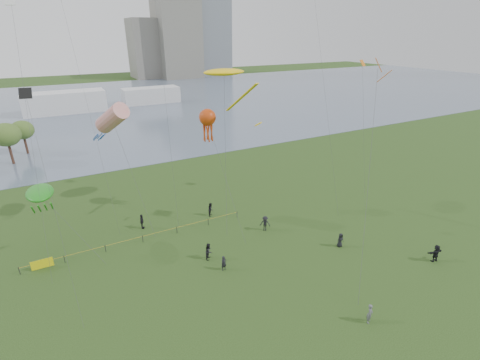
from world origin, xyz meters
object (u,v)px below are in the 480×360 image
fence (84,253)px  kite_octopus (207,118)px  kite_stingray (224,73)px  kite_flyer (370,313)px

fence → kite_octopus: kite_octopus is taller
kite_stingray → fence: bearing=-158.7°
kite_octopus → kite_stingray: bearing=22.7°
fence → kite_stingray: 25.37m
fence → kite_stingray: kite_stingray is taller
fence → kite_octopus: size_ratio=1.78×
kite_octopus → kite_flyer: bearing=-71.2°
kite_stingray → kite_flyer: bearing=-78.5°
kite_flyer → kite_stingray: bearing=57.6°
fence → kite_stingray: bearing=11.9°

